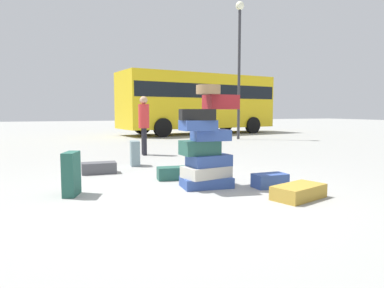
{
  "coord_description": "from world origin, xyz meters",
  "views": [
    {
      "loc": [
        -1.84,
        -4.8,
        1.24
      ],
      "look_at": [
        0.43,
        0.93,
        0.65
      ],
      "focal_mm": 32.52,
      "sensor_mm": 36.0,
      "label": 1
    }
  ],
  "objects_px": {
    "suitcase_charcoal_foreground_far": "(99,168)",
    "parked_bus": "(198,100)",
    "suitcase_teal_left_side": "(71,174)",
    "suitcase_tan_white_trunk": "(299,192)",
    "lamp_post": "(239,50)",
    "suitcase_slate_behind_tower": "(135,153)",
    "person_bearded_onlooker": "(144,120)",
    "suitcase_tower": "(207,145)",
    "suitcase_teal_upright_blue": "(175,173)",
    "suitcase_navy_foreground_near": "(270,181)"
  },
  "relations": [
    {
      "from": "suitcase_teal_left_side",
      "to": "parked_bus",
      "type": "height_order",
      "value": "parked_bus"
    },
    {
      "from": "suitcase_slate_behind_tower",
      "to": "suitcase_teal_left_side",
      "type": "xyz_separation_m",
      "value": [
        -1.46,
        -2.41,
        0.04
      ]
    },
    {
      "from": "suitcase_tower",
      "to": "suitcase_tan_white_trunk",
      "type": "xyz_separation_m",
      "value": [
        0.9,
        -1.17,
        -0.59
      ]
    },
    {
      "from": "suitcase_slate_behind_tower",
      "to": "parked_bus",
      "type": "bearing_deg",
      "value": 66.16
    },
    {
      "from": "suitcase_slate_behind_tower",
      "to": "suitcase_tan_white_trunk",
      "type": "height_order",
      "value": "suitcase_slate_behind_tower"
    },
    {
      "from": "suitcase_teal_upright_blue",
      "to": "suitcase_charcoal_foreground_far",
      "type": "height_order",
      "value": "suitcase_teal_upright_blue"
    },
    {
      "from": "suitcase_tower",
      "to": "suitcase_teal_upright_blue",
      "type": "xyz_separation_m",
      "value": [
        -0.28,
        0.8,
        -0.57
      ]
    },
    {
      "from": "suitcase_navy_foreground_near",
      "to": "suitcase_teal_left_side",
      "type": "bearing_deg",
      "value": 169.03
    },
    {
      "from": "suitcase_tan_white_trunk",
      "to": "suitcase_navy_foreground_near",
      "type": "bearing_deg",
      "value": 68.54
    },
    {
      "from": "suitcase_slate_behind_tower",
      "to": "suitcase_tan_white_trunk",
      "type": "bearing_deg",
      "value": -62.12
    },
    {
      "from": "suitcase_teal_upright_blue",
      "to": "suitcase_teal_left_side",
      "type": "bearing_deg",
      "value": -154.44
    },
    {
      "from": "suitcase_tower",
      "to": "lamp_post",
      "type": "bearing_deg",
      "value": 57.87
    },
    {
      "from": "suitcase_tan_white_trunk",
      "to": "lamp_post",
      "type": "xyz_separation_m",
      "value": [
        4.33,
        9.49,
        3.76
      ]
    },
    {
      "from": "suitcase_navy_foreground_near",
      "to": "suitcase_tan_white_trunk",
      "type": "distance_m",
      "value": 0.77
    },
    {
      "from": "suitcase_charcoal_foreground_far",
      "to": "lamp_post",
      "type": "distance_m",
      "value": 10.0
    },
    {
      "from": "suitcase_teal_left_side",
      "to": "person_bearded_onlooker",
      "type": "xyz_separation_m",
      "value": [
        2.12,
        4.23,
        0.65
      ]
    },
    {
      "from": "person_bearded_onlooker",
      "to": "parked_bus",
      "type": "bearing_deg",
      "value": 153.49
    },
    {
      "from": "suitcase_slate_behind_tower",
      "to": "suitcase_charcoal_foreground_far",
      "type": "distance_m",
      "value": 1.14
    },
    {
      "from": "suitcase_tan_white_trunk",
      "to": "lamp_post",
      "type": "height_order",
      "value": "lamp_post"
    },
    {
      "from": "person_bearded_onlooker",
      "to": "lamp_post",
      "type": "distance_m",
      "value": 7.08
    },
    {
      "from": "suitcase_teal_upright_blue",
      "to": "lamp_post",
      "type": "xyz_separation_m",
      "value": [
        5.5,
        7.52,
        3.74
      ]
    },
    {
      "from": "suitcase_teal_left_side",
      "to": "person_bearded_onlooker",
      "type": "distance_m",
      "value": 4.78
    },
    {
      "from": "suitcase_tower",
      "to": "suitcase_navy_foreground_near",
      "type": "distance_m",
      "value": 1.18
    },
    {
      "from": "suitcase_tower",
      "to": "suitcase_teal_upright_blue",
      "type": "distance_m",
      "value": 1.02
    },
    {
      "from": "lamp_post",
      "to": "parked_bus",
      "type": "bearing_deg",
      "value": 93.32
    },
    {
      "from": "parked_bus",
      "to": "lamp_post",
      "type": "distance_m",
      "value": 4.49
    },
    {
      "from": "suitcase_teal_upright_blue",
      "to": "lamp_post",
      "type": "height_order",
      "value": "lamp_post"
    },
    {
      "from": "suitcase_charcoal_foreground_far",
      "to": "suitcase_navy_foreground_near",
      "type": "bearing_deg",
      "value": -41.24
    },
    {
      "from": "suitcase_teal_upright_blue",
      "to": "suitcase_tan_white_trunk",
      "type": "distance_m",
      "value": 2.3
    },
    {
      "from": "suitcase_tower",
      "to": "parked_bus",
      "type": "xyz_separation_m",
      "value": [
        5.0,
        12.32,
        1.15
      ]
    },
    {
      "from": "suitcase_teal_left_side",
      "to": "suitcase_tower",
      "type": "bearing_deg",
      "value": 13.5
    },
    {
      "from": "suitcase_slate_behind_tower",
      "to": "suitcase_charcoal_foreground_far",
      "type": "height_order",
      "value": "suitcase_slate_behind_tower"
    },
    {
      "from": "person_bearded_onlooker",
      "to": "parked_bus",
      "type": "relative_size",
      "value": 0.19
    },
    {
      "from": "suitcase_tower",
      "to": "suitcase_teal_left_side",
      "type": "bearing_deg",
      "value": 174.23
    },
    {
      "from": "suitcase_teal_left_side",
      "to": "person_bearded_onlooker",
      "type": "height_order",
      "value": "person_bearded_onlooker"
    },
    {
      "from": "suitcase_teal_upright_blue",
      "to": "suitcase_navy_foreground_near",
      "type": "xyz_separation_m",
      "value": [
        1.22,
        -1.2,
        -0.0
      ]
    },
    {
      "from": "suitcase_charcoal_foreground_far",
      "to": "suitcase_tan_white_trunk",
      "type": "bearing_deg",
      "value": -49.93
    },
    {
      "from": "suitcase_tower",
      "to": "parked_bus",
      "type": "height_order",
      "value": "parked_bus"
    },
    {
      "from": "suitcase_teal_upright_blue",
      "to": "suitcase_charcoal_foreground_far",
      "type": "distance_m",
      "value": 1.64
    },
    {
      "from": "person_bearded_onlooker",
      "to": "parked_bus",
      "type": "height_order",
      "value": "parked_bus"
    },
    {
      "from": "suitcase_slate_behind_tower",
      "to": "suitcase_teal_left_side",
      "type": "bearing_deg",
      "value": -115.09
    },
    {
      "from": "suitcase_teal_left_side",
      "to": "suitcase_tan_white_trunk",
      "type": "distance_m",
      "value": 3.28
    },
    {
      "from": "suitcase_teal_upright_blue",
      "to": "suitcase_teal_left_side",
      "type": "distance_m",
      "value": 1.9
    },
    {
      "from": "suitcase_slate_behind_tower",
      "to": "suitcase_teal_upright_blue",
      "type": "height_order",
      "value": "suitcase_slate_behind_tower"
    },
    {
      "from": "person_bearded_onlooker",
      "to": "lamp_post",
      "type": "height_order",
      "value": "lamp_post"
    },
    {
      "from": "suitcase_slate_behind_tower",
      "to": "suitcase_navy_foreground_near",
      "type": "bearing_deg",
      "value": -56.58
    },
    {
      "from": "suitcase_tan_white_trunk",
      "to": "suitcase_teal_left_side",
      "type": "bearing_deg",
      "value": 137.06
    },
    {
      "from": "suitcase_charcoal_foreground_far",
      "to": "parked_bus",
      "type": "relative_size",
      "value": 0.08
    },
    {
      "from": "suitcase_charcoal_foreground_far",
      "to": "lamp_post",
      "type": "bearing_deg",
      "value": 46.03
    },
    {
      "from": "suitcase_navy_foreground_near",
      "to": "person_bearded_onlooker",
      "type": "height_order",
      "value": "person_bearded_onlooker"
    }
  ]
}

